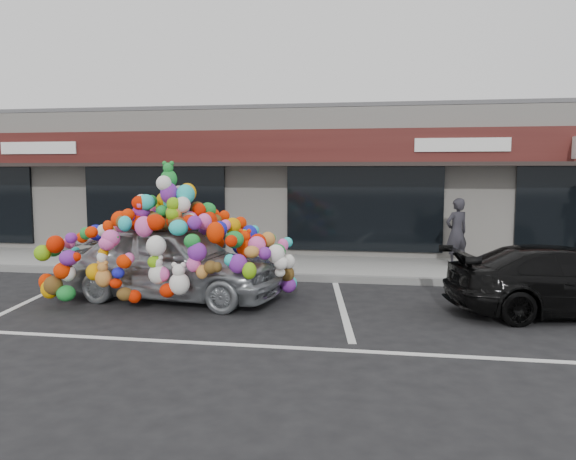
# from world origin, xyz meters

# --- Properties ---
(ground) EXTENTS (90.00, 90.00, 0.00)m
(ground) POSITION_xyz_m (0.00, 0.00, 0.00)
(ground) COLOR black
(ground) RESTS_ON ground
(shop_building) EXTENTS (24.00, 7.20, 4.31)m
(shop_building) POSITION_xyz_m (0.00, 8.44, 2.16)
(shop_building) COLOR beige
(shop_building) RESTS_ON ground
(sidewalk) EXTENTS (26.00, 3.00, 0.15)m
(sidewalk) POSITION_xyz_m (0.00, 4.00, 0.07)
(sidewalk) COLOR gray
(sidewalk) RESTS_ON ground
(kerb) EXTENTS (26.00, 0.18, 0.16)m
(kerb) POSITION_xyz_m (0.00, 2.50, 0.07)
(kerb) COLOR slate
(kerb) RESTS_ON ground
(parking_stripe_left) EXTENTS (0.73, 4.37, 0.01)m
(parking_stripe_left) POSITION_xyz_m (-3.20, 0.20, 0.00)
(parking_stripe_left) COLOR silver
(parking_stripe_left) RESTS_ON ground
(parking_stripe_mid) EXTENTS (0.73, 4.37, 0.01)m
(parking_stripe_mid) POSITION_xyz_m (2.80, 0.20, 0.00)
(parking_stripe_mid) COLOR silver
(parking_stripe_mid) RESTS_ON ground
(lane_line) EXTENTS (14.00, 0.12, 0.01)m
(lane_line) POSITION_xyz_m (2.00, -2.30, 0.00)
(lane_line) COLOR silver
(lane_line) RESTS_ON ground
(toy_car) EXTENTS (3.11, 4.82, 2.67)m
(toy_car) POSITION_xyz_m (-0.48, 0.31, 0.91)
(toy_car) COLOR gray
(toy_car) RESTS_ON ground
(black_sedan) EXTENTS (2.45, 4.36, 1.19)m
(black_sedan) POSITION_xyz_m (6.66, 0.30, 0.60)
(black_sedan) COLOR black
(black_sedan) RESTS_ON ground
(pedestrian_a) EXTENTS (0.73, 0.65, 1.67)m
(pedestrian_a) POSITION_xyz_m (5.30, 4.30, 0.98)
(pedestrian_a) COLOR black
(pedestrian_a) RESTS_ON sidewalk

